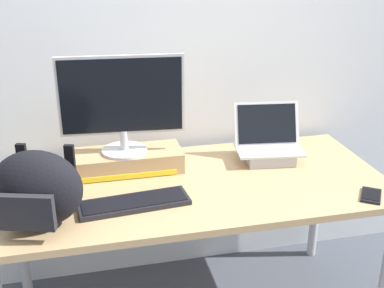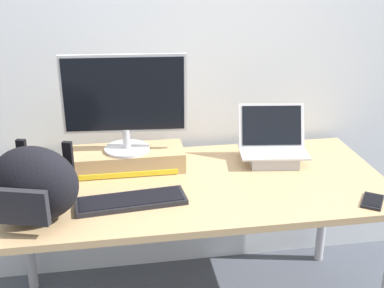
{
  "view_description": "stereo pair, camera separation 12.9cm",
  "coord_description": "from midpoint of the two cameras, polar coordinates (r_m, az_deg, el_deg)",
  "views": [
    {
      "loc": [
        -0.43,
        -1.88,
        1.7
      ],
      "look_at": [
        0.0,
        0.0,
        0.91
      ],
      "focal_mm": 46.05,
      "sensor_mm": 36.0,
      "label": 1
    },
    {
      "loc": [
        -0.31,
        -1.91,
        1.7
      ],
      "look_at": [
        0.0,
        0.0,
        0.91
      ],
      "focal_mm": 46.05,
      "sensor_mm": 36.0,
      "label": 2
    }
  ],
  "objects": [
    {
      "name": "back_wall",
      "position": [
        2.45,
        -4.23,
        12.89
      ],
      "size": [
        7.0,
        0.1,
        2.6
      ],
      "primitive_type": "cube",
      "color": "silver",
      "rests_on": "ground"
    },
    {
      "name": "desk",
      "position": [
        2.19,
        -1.69,
        -6.03
      ],
      "size": [
        1.71,
        0.8,
        0.73
      ],
      "color": "tan",
      "rests_on": "ground"
    },
    {
      "name": "toner_box_yellow",
      "position": [
        2.28,
        -9.35,
        -1.97
      ],
      "size": [
        0.52,
        0.21,
        0.09
      ],
      "color": "tan",
      "rests_on": "desk"
    },
    {
      "name": "desktop_monitor",
      "position": [
        2.18,
        -9.81,
        4.72
      ],
      "size": [
        0.55,
        0.21,
        0.44
      ],
      "rotation": [
        0.0,
        0.0,
        -0.08
      ],
      "color": "silver",
      "rests_on": "toner_box_yellow"
    },
    {
      "name": "open_laptop",
      "position": [
        2.38,
        7.3,
        -0.57
      ],
      "size": [
        0.34,
        0.26,
        0.26
      ],
      "rotation": [
        0.0,
        0.0,
        -0.13
      ],
      "color": "#ADADB2",
      "rests_on": "desk"
    },
    {
      "name": "external_keyboard",
      "position": [
        1.99,
        -8.57,
        -6.78
      ],
      "size": [
        0.45,
        0.18,
        0.02
      ],
      "rotation": [
        0.0,
        0.0,
        0.09
      ],
      "color": "black",
      "rests_on": "desk"
    },
    {
      "name": "messenger_backpack",
      "position": [
        1.89,
        -19.42,
        -4.99
      ],
      "size": [
        0.38,
        0.32,
        0.29
      ],
      "rotation": [
        0.0,
        0.0,
        -0.29
      ],
      "color": "black",
      "rests_on": "desk"
    },
    {
      "name": "coffee_mug",
      "position": [
        2.33,
        -19.68,
        -2.51
      ],
      "size": [
        0.13,
        0.08,
        0.09
      ],
      "color": "#1E7F70",
      "rests_on": "desk"
    },
    {
      "name": "cell_phone",
      "position": [
        2.15,
        18.42,
        -5.68
      ],
      "size": [
        0.14,
        0.15,
        0.01
      ],
      "rotation": [
        0.0,
        0.0,
        -0.61
      ],
      "color": "black",
      "rests_on": "desk"
    },
    {
      "name": "plush_toy",
      "position": [
        2.16,
        -21.49,
        -4.66
      ],
      "size": [
        0.1,
        0.1,
        0.1
      ],
      "color": "#CC7099",
      "rests_on": "desk"
    }
  ]
}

